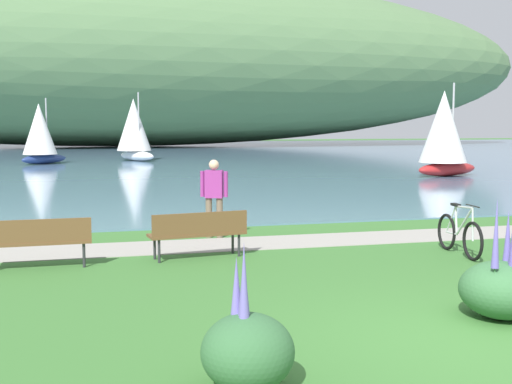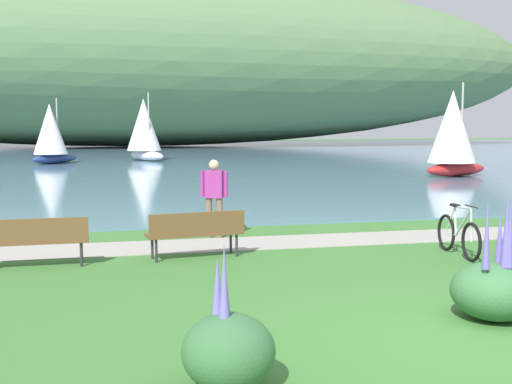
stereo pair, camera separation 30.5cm
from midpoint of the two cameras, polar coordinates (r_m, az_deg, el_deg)
ground_plane at (r=7.92m, az=18.62°, el=-12.48°), size 200.00×200.00×0.00m
bay_water at (r=55.37m, az=-8.77°, el=3.33°), size 180.00×80.00×0.04m
distant_hillside at (r=75.71m, az=-10.85°, el=11.36°), size 98.96×28.00×19.44m
shoreline_path at (r=13.77m, az=4.19°, el=-4.36°), size 60.00×1.50×0.01m
park_bench_near_camera at (r=11.98m, az=-4.60°, el=-3.40°), size 1.85×0.74×0.88m
park_bench_further_along at (r=11.74m, az=-18.20°, el=-3.87°), size 1.81×0.52×0.88m
bicycle_leaning_near_bench at (r=12.81m, az=18.05°, el=-3.63°), size 0.20×1.77×1.01m
person_at_shoreline at (r=14.13m, az=-3.09°, el=-0.10°), size 0.57×0.34×1.71m
echium_bush_closest_to_camera at (r=6.18m, az=-1.01°, el=-13.69°), size 0.88×0.88×1.41m
echium_bush_mid_cluster at (r=8.85m, az=21.23°, el=-7.92°), size 1.10×1.10×1.58m
sailboat_nearest_to_shore at (r=31.81m, az=17.22°, el=5.04°), size 3.89×2.82×4.40m
sailboat_mid_bay at (r=44.82m, az=-9.63°, el=5.51°), size 3.11×3.99×4.59m
sailboat_toward_hillside at (r=42.34m, az=-17.45°, el=4.99°), size 3.23×3.31×4.09m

